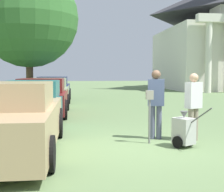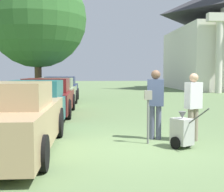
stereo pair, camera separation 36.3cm
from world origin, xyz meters
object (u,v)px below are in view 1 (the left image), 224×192
(person_worker, at_px, (156,100))
(equipment_cart, at_px, (184,131))
(parking_meter, at_px, (150,106))
(person_supervisor, at_px, (193,102))
(parked_car_navy, at_px, (53,90))
(parked_car_teal, at_px, (33,105))
(parked_car_tan, at_px, (11,120))
(church, at_px, (208,33))
(parked_car_sage, at_px, (49,93))
(parked_car_maroon, at_px, (43,98))

(person_worker, xyz_separation_m, equipment_cart, (0.42, -0.97, -0.65))
(parking_meter, bearing_deg, person_supervisor, 9.11)
(parked_car_navy, distance_m, person_supervisor, 12.09)
(parked_car_teal, bearing_deg, parking_meter, -41.69)
(parked_car_tan, distance_m, equipment_cart, 3.88)
(parked_car_tan, height_order, parked_car_teal, parked_car_tan)
(parking_meter, height_order, person_worker, person_worker)
(parked_car_tan, height_order, parking_meter, parked_car_tan)
(parked_car_tan, bearing_deg, church, 58.85)
(parked_car_navy, relative_size, parking_meter, 3.65)
(parked_car_tan, height_order, parked_car_sage, parked_car_tan)
(parked_car_maroon, relative_size, parking_meter, 3.58)
(parked_car_tan, distance_m, parked_car_teal, 3.38)
(parked_car_teal, relative_size, parked_car_sage, 0.96)
(parked_car_sage, bearing_deg, person_worker, -67.01)
(person_supervisor, bearing_deg, parked_car_tan, -16.24)
(parked_car_teal, xyz_separation_m, parking_meter, (3.16, -2.81, 0.22))
(parked_car_teal, height_order, parked_car_maroon, parked_car_maroon)
(parked_car_tan, distance_m, church, 30.23)
(parked_car_maroon, bearing_deg, parked_car_teal, -90.01)
(parked_car_teal, height_order, parked_car_navy, parked_car_navy)
(equipment_cart, bearing_deg, church, 36.30)
(parked_car_sage, relative_size, equipment_cart, 5.24)
(parking_meter, xyz_separation_m, person_supervisor, (1.18, 0.19, 0.07))
(parked_car_sage, xyz_separation_m, person_worker, (3.44, -8.11, 0.33))
(parked_car_tan, bearing_deg, parked_car_maroon, 89.99)
(parked_car_tan, height_order, equipment_cart, parked_car_tan)
(parked_car_tan, distance_m, person_worker, 3.62)
(parked_car_maroon, xyz_separation_m, person_worker, (3.44, -5.10, 0.33))
(parking_meter, relative_size, church, 0.06)
(parked_car_teal, distance_m, parked_car_sage, 5.79)
(parked_car_maroon, height_order, person_supervisor, person_supervisor)
(parking_meter, bearing_deg, church, 63.84)
(parked_car_maroon, xyz_separation_m, parked_car_navy, (-0.00, 5.88, 0.01))
(parked_car_sage, height_order, parking_meter, parked_car_sage)
(parked_car_sage, relative_size, person_supervisor, 3.04)
(equipment_cart, bearing_deg, parking_meter, 116.76)
(parked_car_maroon, xyz_separation_m, parked_car_sage, (-0.00, 3.02, 0.01))
(parked_car_tan, xyz_separation_m, parking_meter, (3.16, 0.57, 0.20))
(parking_meter, bearing_deg, parked_car_navy, 105.40)
(person_supervisor, bearing_deg, person_worker, -44.55)
(parked_car_navy, xyz_separation_m, person_worker, (3.44, -10.98, 0.32))
(person_supervisor, distance_m, church, 27.54)
(parked_car_navy, bearing_deg, person_worker, -72.59)
(parked_car_sage, bearing_deg, parked_car_maroon, -90.01)
(person_worker, height_order, person_supervisor, person_worker)
(parked_car_maroon, height_order, equipment_cart, parked_car_maroon)
(parked_car_tan, xyz_separation_m, parked_car_maroon, (0.00, 6.15, -0.01))
(parked_car_tan, distance_m, parked_car_sage, 9.17)
(parked_car_teal, height_order, parking_meter, parked_car_teal)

